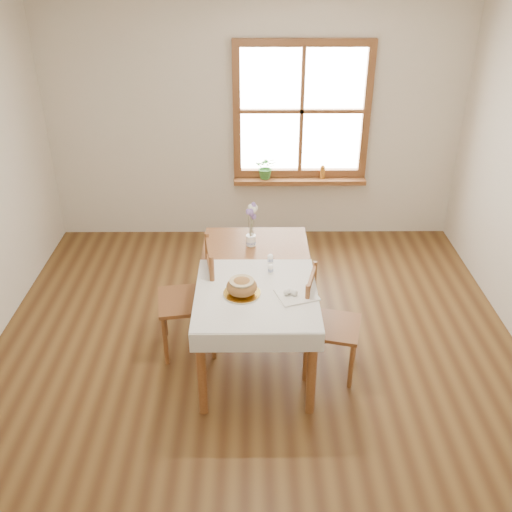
{
  "coord_description": "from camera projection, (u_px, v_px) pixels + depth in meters",
  "views": [
    {
      "loc": [
        -0.03,
        -3.55,
        3.06
      ],
      "look_at": [
        0.0,
        0.3,
        0.9
      ],
      "focal_mm": 40.0,
      "sensor_mm": 36.0,
      "label": 1
    }
  ],
  "objects": [
    {
      "name": "chair_left",
      "position": [
        186.0,
        299.0,
        4.65
      ],
      "size": [
        0.54,
        0.52,
        0.97
      ],
      "primitive_type": null,
      "rotation": [
        0.0,
        0.0,
        -1.42
      ],
      "color": "brown",
      "rests_on": "ground"
    },
    {
      "name": "pepper_shaker",
      "position": [
        270.0,
        259.0,
        4.58
      ],
      "size": [
        0.05,
        0.05,
        0.09
      ],
      "primitive_type": "cylinder",
      "rotation": [
        0.0,
        0.0,
        0.15
      ],
      "color": "white",
      "rests_on": "table_linen"
    },
    {
      "name": "potted_plant",
      "position": [
        266.0,
        170.0,
        6.29
      ],
      "size": [
        0.26,
        0.28,
        0.2
      ],
      "primitive_type": "imported",
      "rotation": [
        0.0,
        0.0,
        -0.12
      ],
      "color": "#387B31",
      "rests_on": "window_sill"
    },
    {
      "name": "table_linen",
      "position": [
        256.0,
        293.0,
        4.23
      ],
      "size": [
        0.91,
        0.99,
        0.01
      ],
      "primitive_type": "cube",
      "color": "silver",
      "rests_on": "dining_table"
    },
    {
      "name": "chair_right",
      "position": [
        333.0,
        325.0,
        4.41
      ],
      "size": [
        0.52,
        0.5,
        0.88
      ],
      "primitive_type": null,
      "rotation": [
        0.0,
        0.0,
        1.33
      ],
      "color": "brown",
      "rests_on": "ground"
    },
    {
      "name": "flower_vase",
      "position": [
        251.0,
        241.0,
        4.86
      ],
      "size": [
        0.09,
        0.09,
        0.09
      ],
      "primitive_type": "cylinder",
      "rotation": [
        0.0,
        0.0,
        0.1
      ],
      "color": "white",
      "rests_on": "dining_table"
    },
    {
      "name": "salt_shaker",
      "position": [
        271.0,
        269.0,
        4.44
      ],
      "size": [
        0.05,
        0.05,
        0.08
      ],
      "primitive_type": "cylinder",
      "rotation": [
        0.0,
        0.0,
        0.34
      ],
      "color": "white",
      "rests_on": "table_linen"
    },
    {
      "name": "amber_bottle",
      "position": [
        323.0,
        172.0,
        6.31
      ],
      "size": [
        0.06,
        0.06,
        0.15
      ],
      "primitive_type": "cylinder",
      "rotation": [
        0.0,
        0.0,
        -0.14
      ],
      "color": "#B36D21",
      "rests_on": "window_sill"
    },
    {
      "name": "egg_napkin",
      "position": [
        297.0,
        295.0,
        4.18
      ],
      "size": [
        0.34,
        0.32,
        0.01
      ],
      "primitive_type": "cube",
      "rotation": [
        0.0,
        0.0,
        0.32
      ],
      "color": "silver",
      "rests_on": "table_linen"
    },
    {
      "name": "window_sill",
      "position": [
        299.0,
        180.0,
        6.36
      ],
      "size": [
        1.46,
        0.2,
        0.05
      ],
      "color": "brown",
      "rests_on": "ground"
    },
    {
      "name": "eggs",
      "position": [
        297.0,
        291.0,
        4.17
      ],
      "size": [
        0.27,
        0.25,
        0.05
      ],
      "primitive_type": null,
      "rotation": [
        0.0,
        0.0,
        0.32
      ],
      "color": "silver",
      "rests_on": "egg_napkin"
    },
    {
      "name": "dining_table",
      "position": [
        256.0,
        282.0,
        4.53
      ],
      "size": [
        0.9,
        1.6,
        0.75
      ],
      "color": "brown",
      "rests_on": "ground"
    },
    {
      "name": "lavender_bouquet",
      "position": [
        251.0,
        221.0,
        4.77
      ],
      "size": [
        0.15,
        0.15,
        0.28
      ],
      "primitive_type": null,
      "color": "#725597",
      "rests_on": "flower_vase"
    },
    {
      "name": "bread_loaf",
      "position": [
        242.0,
        285.0,
        4.16
      ],
      "size": [
        0.23,
        0.23,
        0.13
      ],
      "primitive_type": "ellipsoid",
      "color": "olive",
      "rests_on": "bread_plate"
    },
    {
      "name": "room_walls",
      "position": [
        256.0,
        172.0,
        3.76
      ],
      "size": [
        4.6,
        5.1,
        2.65
      ],
      "color": "silver",
      "rests_on": "ground"
    },
    {
      "name": "ground",
      "position": [
        256.0,
        371.0,
        4.6
      ],
      "size": [
        5.0,
        5.0,
        0.0
      ],
      "primitive_type": "plane",
      "color": "brown",
      "rests_on": "ground"
    },
    {
      "name": "window",
      "position": [
        302.0,
        111.0,
        6.05
      ],
      "size": [
        1.46,
        0.08,
        1.46
      ],
      "color": "brown",
      "rests_on": "ground"
    },
    {
      "name": "bread_plate",
      "position": [
        242.0,
        293.0,
        4.2
      ],
      "size": [
        0.34,
        0.34,
        0.01
      ],
      "primitive_type": "cylinder",
      "rotation": [
        0.0,
        0.0,
        0.32
      ],
      "color": "white",
      "rests_on": "table_linen"
    }
  ]
}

